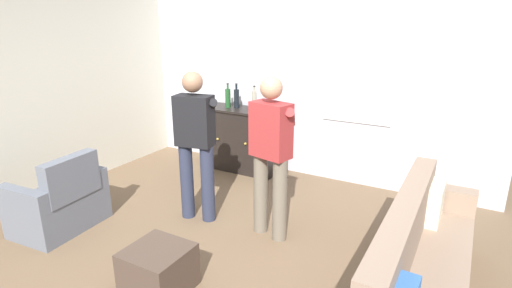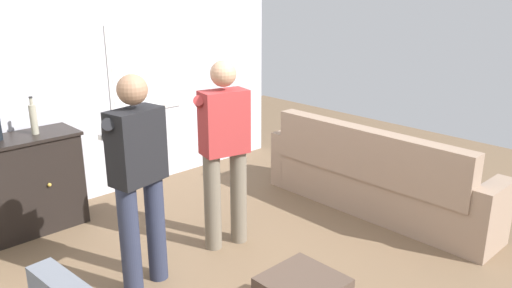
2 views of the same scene
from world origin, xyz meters
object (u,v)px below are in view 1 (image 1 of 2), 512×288
object	(u,v)px
bottle_spirits_clear	(254,100)
person_standing_left	(196,140)
ottoman	(158,270)
person_standing_right	(271,151)
couch	(420,276)
armchair	(60,203)
bottle_liquor_amber	(237,98)
bottle_wine_green	(228,98)
sideboard_cabinet	(240,139)

from	to	relation	value
bottle_spirits_clear	person_standing_left	world-z (taller)	person_standing_left
ottoman	person_standing_right	distance (m)	1.53
ottoman	person_standing_left	size ratio (longest dim) A/B	0.29
person_standing_left	person_standing_right	bearing A→B (deg)	4.45
person_standing_left	couch	bearing A→B (deg)	-10.88
armchair	bottle_liquor_amber	distance (m)	2.73
ottoman	person_standing_left	bearing A→B (deg)	112.34
bottle_wine_green	person_standing_right	distance (m)	2.11
bottle_wine_green	person_standing_right	bearing A→B (deg)	-45.00
couch	person_standing_left	distance (m)	2.55
bottle_spirits_clear	person_standing_left	xyz separation A→B (m)	(0.15, -1.56, -0.15)
bottle_wine_green	bottle_spirits_clear	world-z (taller)	bottle_wine_green
sideboard_cabinet	person_standing_right	xyz separation A→B (m)	(1.30, -1.50, 0.47)
armchair	person_standing_left	size ratio (longest dim) A/B	0.55
bottle_spirits_clear	bottle_liquor_amber	bearing A→B (deg)	174.97
armchair	ottoman	world-z (taller)	armchair
ottoman	person_standing_left	world-z (taller)	person_standing_left
sideboard_cabinet	ottoman	distance (m)	2.93
couch	sideboard_cabinet	world-z (taller)	sideboard_cabinet
bottle_wine_green	couch	bearing A→B (deg)	-33.76
person_standing_right	armchair	bearing A→B (deg)	-154.21
bottle_spirits_clear	person_standing_left	size ratio (longest dim) A/B	0.21
bottle_wine_green	bottle_spirits_clear	xyz separation A→B (m)	(0.44, 0.01, 0.00)
couch	ottoman	world-z (taller)	couch
bottle_spirits_clear	ottoman	xyz separation A→B (m)	(0.65, -2.77, -0.89)
person_standing_left	person_standing_right	world-z (taller)	same
bottle_liquor_amber	bottle_spirits_clear	size ratio (longest dim) A/B	1.01
couch	person_standing_right	xyz separation A→B (m)	(-1.54, 0.54, 0.59)
couch	bottle_spirits_clear	size ratio (longest dim) A/B	7.09
ottoman	bottle_wine_green	bearing A→B (deg)	111.54
couch	person_standing_left	bearing A→B (deg)	169.12
bottle_liquor_amber	person_standing_right	world-z (taller)	person_standing_right
sideboard_cabinet	person_standing_left	distance (m)	1.69
ottoman	armchair	bearing A→B (deg)	170.30
couch	person_standing_right	bearing A→B (deg)	160.78
bottle_liquor_amber	person_standing_left	size ratio (longest dim) A/B	0.21
bottle_wine_green	person_standing_left	xyz separation A→B (m)	(0.59, -1.56, -0.15)
couch	bottle_wine_green	xyz separation A→B (m)	(-3.03, 2.02, 0.74)
ottoman	sideboard_cabinet	bearing A→B (deg)	108.02
armchair	person_standing_left	world-z (taller)	person_standing_left
bottle_liquor_amber	bottle_wine_green	bearing A→B (deg)	-164.29
sideboard_cabinet	person_standing_left	world-z (taller)	person_standing_left
couch	sideboard_cabinet	xyz separation A→B (m)	(-2.84, 2.04, 0.12)
bottle_wine_green	bottle_liquor_amber	world-z (taller)	same
couch	armchair	distance (m)	3.62
couch	bottle_spirits_clear	xyz separation A→B (m)	(-2.58, 2.03, 0.74)
sideboard_cabinet	bottle_spirits_clear	bearing A→B (deg)	-1.24
couch	armchair	bearing A→B (deg)	-172.78
sideboard_cabinet	person_standing_right	bearing A→B (deg)	-49.10
bottle_spirits_clear	ottoman	size ratio (longest dim) A/B	0.72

